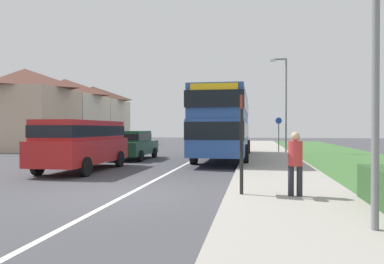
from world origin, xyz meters
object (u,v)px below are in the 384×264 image
(double_decker_bus, at_px, (225,122))
(pedestrian_at_stop, at_px, (295,161))
(parked_car_dark_green, at_px, (132,144))
(bus_stop_sign, at_px, (242,137))
(parked_van_red, at_px, (83,141))
(street_lamp_near, at_px, (368,0))
(cycle_route_sign, at_px, (279,133))
(street_lamp_mid, at_px, (284,98))

(double_decker_bus, bearing_deg, pedestrian_at_stop, -77.11)
(parked_car_dark_green, relative_size, bus_stop_sign, 1.67)
(pedestrian_at_stop, bearing_deg, parked_van_red, 148.18)
(parked_car_dark_green, height_order, street_lamp_near, street_lamp_near)
(double_decker_bus, relative_size, parked_car_dark_green, 2.58)
(parked_van_red, xyz_separation_m, cycle_route_sign, (8.69, 11.85, 0.18))
(parked_van_red, bearing_deg, double_decker_bus, 50.84)
(pedestrian_at_stop, bearing_deg, double_decker_bus, 102.89)
(street_lamp_near, height_order, street_lamp_mid, street_lamp_mid)
(parked_car_dark_green, distance_m, bus_stop_sign, 12.39)
(street_lamp_near, distance_m, street_lamp_mid, 19.56)
(cycle_route_sign, bearing_deg, street_lamp_near, -89.69)
(pedestrian_at_stop, xyz_separation_m, bus_stop_sign, (-1.29, 0.04, 0.56))
(double_decker_bus, bearing_deg, street_lamp_mid, 54.69)
(pedestrian_at_stop, distance_m, street_lamp_mid, 17.05)
(parked_car_dark_green, xyz_separation_m, street_lamp_mid, (8.88, 6.20, 2.95))
(parked_van_red, height_order, cycle_route_sign, cycle_route_sign)
(parked_car_dark_green, height_order, pedestrian_at_stop, pedestrian_at_stop)
(parked_van_red, relative_size, street_lamp_near, 0.82)
(bus_stop_sign, height_order, cycle_route_sign, bus_stop_sign)
(street_lamp_near, bearing_deg, double_decker_bus, 103.58)
(bus_stop_sign, bearing_deg, double_decker_bus, 96.69)
(bus_stop_sign, xyz_separation_m, street_lamp_near, (2.11, -2.83, 2.28))
(street_lamp_mid, bearing_deg, pedestrian_at_stop, -93.73)
(bus_stop_sign, relative_size, street_lamp_near, 0.40)
(double_decker_bus, relative_size, street_lamp_near, 1.70)
(parked_van_red, height_order, bus_stop_sign, bus_stop_sign)
(street_lamp_near, bearing_deg, pedestrian_at_stop, 106.40)
(pedestrian_at_stop, xyz_separation_m, street_lamp_mid, (1.09, 16.77, 2.87))
(parked_van_red, height_order, street_lamp_near, street_lamp_near)
(bus_stop_sign, relative_size, cycle_route_sign, 1.03)
(street_lamp_mid, bearing_deg, double_decker_bus, -125.31)
(parked_car_dark_green, bearing_deg, street_lamp_near, -57.20)
(double_decker_bus, xyz_separation_m, parked_van_red, (-5.34, -6.56, -0.90))
(parked_car_dark_green, height_order, street_lamp_mid, street_lamp_mid)
(parked_van_red, relative_size, parked_car_dark_green, 1.25)
(bus_stop_sign, bearing_deg, street_lamp_near, -53.30)
(cycle_route_sign, bearing_deg, parked_car_dark_green, -143.79)
(parked_car_dark_green, bearing_deg, cycle_route_sign, 36.21)
(parked_van_red, distance_m, bus_stop_sign, 8.30)
(cycle_route_sign, xyz_separation_m, street_lamp_mid, (0.38, -0.03, 2.41))
(double_decker_bus, bearing_deg, bus_stop_sign, -83.31)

